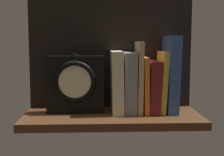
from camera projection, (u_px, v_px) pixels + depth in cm
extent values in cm
cube|color=#4C2D19|center=(112.00, 118.00, 105.34)|extent=(57.78, 24.86, 2.50)
cube|color=black|center=(111.00, 54.00, 114.65)|extent=(57.78, 1.20, 38.64)
cube|color=beige|center=(117.00, 82.00, 107.60)|extent=(4.00, 15.33, 20.56)
cube|color=gray|center=(129.00, 82.00, 107.80)|extent=(4.17, 13.55, 20.08)
cube|color=tan|center=(139.00, 77.00, 107.73)|extent=(1.90, 13.81, 23.68)
cube|color=orange|center=(144.00, 84.00, 108.11)|extent=(1.92, 14.00, 18.59)
cube|color=maroon|center=(153.00, 86.00, 108.31)|extent=(3.68, 14.57, 17.36)
cube|color=gold|center=(161.00, 82.00, 108.26)|extent=(2.90, 13.05, 20.41)
cube|color=#2D4C8E|center=(170.00, 74.00, 108.08)|extent=(4.14, 15.07, 25.70)
cube|color=black|center=(75.00, 84.00, 106.46)|extent=(19.00, 4.81, 19.00)
torus|color=black|center=(75.00, 82.00, 103.53)|extent=(13.75, 1.69, 13.75)
cylinder|color=beige|center=(75.00, 82.00, 103.53)|extent=(11.10, 0.60, 11.10)
cube|color=black|center=(70.00, 82.00, 102.98)|extent=(2.72, 0.30, 0.35)
cube|color=black|center=(71.00, 87.00, 103.18)|extent=(2.90, 0.30, 3.61)
torus|color=black|center=(75.00, 57.00, 102.99)|extent=(2.44, 0.44, 2.44)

